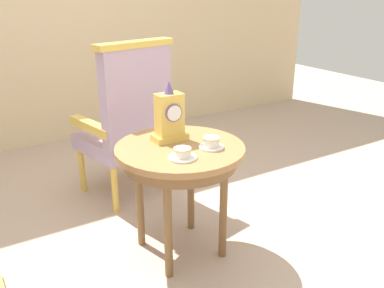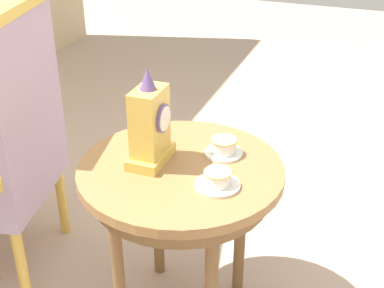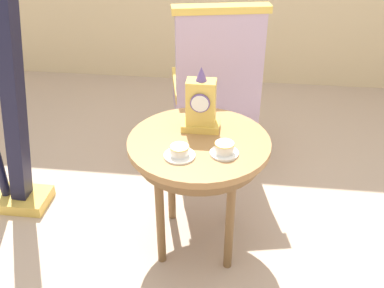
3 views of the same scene
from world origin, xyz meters
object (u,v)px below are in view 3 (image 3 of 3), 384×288
object	(u,v)px
teacup_right	(224,149)
side_table	(199,153)
armchair	(216,87)
harp	(5,105)
teacup_left	(179,152)
mantel_clock	(201,105)

from	to	relation	value
teacup_right	side_table	bearing A→B (deg)	139.61
armchair	harp	world-z (taller)	harp
teacup_left	mantel_clock	world-z (taller)	mantel_clock
teacup_left	armchair	world-z (taller)	armchair
side_table	teacup_left	world-z (taller)	teacup_left
mantel_clock	armchair	xyz separation A→B (m)	(0.03, 0.67, -0.20)
teacup_left	armchair	distance (m)	0.94
teacup_left	side_table	bearing A→B (deg)	64.64
teacup_right	mantel_clock	world-z (taller)	mantel_clock
armchair	harp	size ratio (longest dim) A/B	0.66
teacup_right	mantel_clock	size ratio (longest dim) A/B	0.40
mantel_clock	teacup_right	bearing A→B (deg)	-58.80
teacup_left	harp	world-z (taller)	harp
harp	armchair	bearing A→B (deg)	27.97
teacup_right	mantel_clock	distance (m)	0.28
mantel_clock	side_table	bearing A→B (deg)	-88.70
teacup_left	teacup_right	distance (m)	0.21
side_table	teacup_left	size ratio (longest dim) A/B	4.82
side_table	mantel_clock	world-z (taller)	mantel_clock
teacup_right	armchair	xyz separation A→B (m)	(-0.10, 0.88, -0.09)
side_table	harp	bearing A→B (deg)	170.36
mantel_clock	harp	bearing A→B (deg)	175.97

